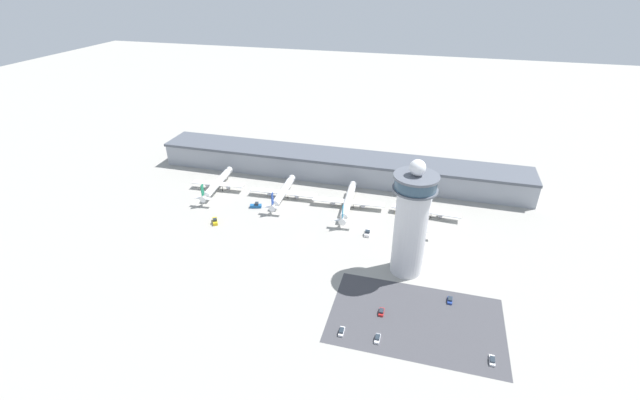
% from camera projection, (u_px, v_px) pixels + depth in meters
% --- Properties ---
extents(ground_plane, '(1000.00, 1000.00, 0.00)m').
position_uv_depth(ground_plane, '(305.00, 237.00, 208.43)').
color(ground_plane, '#9E9B93').
extents(terminal_building, '(225.98, 25.00, 14.97)m').
position_uv_depth(terminal_building, '(338.00, 166.00, 263.88)').
color(terminal_building, '#9399A3').
rests_on(terminal_building, ground).
extents(control_tower, '(17.88, 17.88, 52.15)m').
position_uv_depth(control_tower, '(411.00, 221.00, 174.08)').
color(control_tower, silver).
rests_on(control_tower, ground).
extents(parking_lot_surface, '(64.00, 40.00, 0.01)m').
position_uv_depth(parking_lot_surface, '(416.00, 320.00, 160.05)').
color(parking_lot_surface, '#424247').
rests_on(parking_lot_surface, ground).
extents(airplane_gate_alpha, '(31.19, 40.26, 13.00)m').
position_uv_depth(airplane_gate_alpha, '(217.00, 184.00, 249.60)').
color(airplane_gate_alpha, white).
rests_on(airplane_gate_alpha, ground).
extents(airplane_gate_bravo, '(38.83, 38.42, 12.56)m').
position_uv_depth(airplane_gate_bravo, '(283.00, 192.00, 241.37)').
color(airplane_gate_bravo, white).
rests_on(airplane_gate_bravo, ground).
extents(airplane_gate_charlie, '(39.36, 43.48, 12.61)m').
position_uv_depth(airplane_gate_charlie, '(348.00, 202.00, 231.77)').
color(airplane_gate_charlie, white).
rests_on(airplane_gate_charlie, ground).
extents(airplane_gate_delta, '(35.97, 42.67, 12.60)m').
position_uv_depth(airplane_gate_delta, '(426.00, 211.00, 223.18)').
color(airplane_gate_delta, silver).
rests_on(airplane_gate_delta, ground).
extents(service_truck_catering, '(6.94, 6.95, 3.20)m').
position_uv_depth(service_truck_catering, '(404.00, 214.00, 225.31)').
color(service_truck_catering, black).
rests_on(service_truck_catering, ground).
extents(service_truck_fuel, '(2.57, 6.00, 2.56)m').
position_uv_depth(service_truck_fuel, '(368.00, 233.00, 210.29)').
color(service_truck_fuel, black).
rests_on(service_truck_fuel, ground).
extents(service_truck_baggage, '(6.55, 3.88, 3.05)m').
position_uv_depth(service_truck_baggage, '(256.00, 206.00, 233.57)').
color(service_truck_baggage, black).
rests_on(service_truck_baggage, ground).
extents(service_truck_water, '(5.34, 6.73, 2.83)m').
position_uv_depth(service_truck_water, '(215.00, 221.00, 219.65)').
color(service_truck_water, black).
rests_on(service_truck_water, ground).
extents(car_maroon_suv, '(1.97, 4.28, 1.56)m').
position_uv_depth(car_maroon_suv, '(381.00, 312.00, 162.89)').
color(car_maroon_suv, black).
rests_on(car_maroon_suv, ground).
extents(car_grey_coupe, '(1.82, 4.47, 1.58)m').
position_uv_depth(car_grey_coupe, '(377.00, 338.00, 151.30)').
color(car_grey_coupe, black).
rests_on(car_grey_coupe, ground).
extents(car_green_van, '(1.81, 4.53, 1.60)m').
position_uv_depth(car_green_van, '(342.00, 331.00, 154.20)').
color(car_green_van, black).
rests_on(car_green_van, ground).
extents(car_red_hatchback, '(1.96, 4.28, 1.51)m').
position_uv_depth(car_red_hatchback, '(450.00, 300.00, 168.63)').
color(car_red_hatchback, black).
rests_on(car_red_hatchback, ground).
extents(car_yellow_taxi, '(1.83, 4.56, 1.44)m').
position_uv_depth(car_yellow_taxi, '(492.00, 360.00, 143.00)').
color(car_yellow_taxi, black).
rests_on(car_yellow_taxi, ground).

